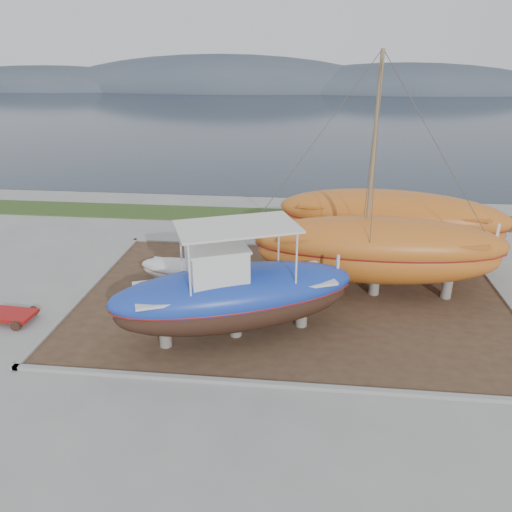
# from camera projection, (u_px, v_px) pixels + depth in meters

# --- Properties ---
(ground) EXTENTS (140.00, 140.00, 0.00)m
(ground) POSITION_uv_depth(u_px,v_px,m) (288.00, 351.00, 17.90)
(ground) COLOR gray
(ground) RESTS_ON ground
(dirt_patch) EXTENTS (18.00, 12.00, 0.06)m
(dirt_patch) POSITION_uv_depth(u_px,v_px,m) (293.00, 299.00, 21.56)
(dirt_patch) COLOR #422D1E
(dirt_patch) RESTS_ON ground
(curb_frame) EXTENTS (18.60, 12.60, 0.15)m
(curb_frame) POSITION_uv_depth(u_px,v_px,m) (293.00, 298.00, 21.55)
(curb_frame) COLOR gray
(curb_frame) RESTS_ON ground
(grass_strip) EXTENTS (44.00, 3.00, 0.08)m
(grass_strip) POSITION_uv_depth(u_px,v_px,m) (300.00, 217.00, 32.12)
(grass_strip) COLOR #284219
(grass_strip) RESTS_ON ground
(sea) EXTENTS (260.00, 100.00, 0.04)m
(sea) POSITION_uv_depth(u_px,v_px,m) (309.00, 115.00, 82.18)
(sea) COLOR #182230
(sea) RESTS_ON ground
(mountain_ridge) EXTENTS (200.00, 36.00, 20.00)m
(mountain_ridge) POSITION_uv_depth(u_px,v_px,m) (311.00, 90.00, 132.68)
(mountain_ridge) COLOR #333D49
(mountain_ridge) RESTS_ON ground
(blue_caique) EXTENTS (9.46, 6.04, 4.36)m
(blue_caique) POSITION_uv_depth(u_px,v_px,m) (235.00, 283.00, 17.95)
(blue_caique) COLOR #1B3CAC
(blue_caique) RESTS_ON dirt_patch
(white_dinghy) EXTENTS (3.94, 2.02, 1.13)m
(white_dinghy) POSITION_uv_depth(u_px,v_px,m) (180.00, 272.00, 22.69)
(white_dinghy) COLOR silver
(white_dinghy) RESTS_ON dirt_patch
(orange_sailboat) EXTENTS (10.65, 3.16, 9.99)m
(orange_sailboat) POSITION_uv_depth(u_px,v_px,m) (385.00, 183.00, 20.05)
(orange_sailboat) COLOR #B45D1B
(orange_sailboat) RESTS_ON dirt_patch
(orange_bare_hull) EXTENTS (11.39, 5.05, 3.61)m
(orange_bare_hull) POSITION_uv_depth(u_px,v_px,m) (389.00, 229.00, 24.48)
(orange_bare_hull) COLOR #B45D1B
(orange_bare_hull) RESTS_ON dirt_patch
(red_trailer) EXTENTS (2.74, 1.48, 0.38)m
(red_trailer) POSITION_uv_depth(u_px,v_px,m) (12.00, 317.00, 19.77)
(red_trailer) COLOR #AA1413
(red_trailer) RESTS_ON ground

